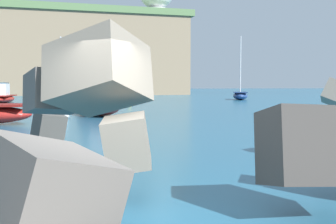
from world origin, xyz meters
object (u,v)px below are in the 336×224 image
at_px(boat_near_centre, 63,102).
at_px(mooring_buoy_outer, 129,104).
at_px(boat_near_left, 97,103).
at_px(boat_mid_left, 4,97).
at_px(boat_mid_right, 240,95).
at_px(mooring_buoy_middle, 65,115).

distance_m(boat_near_centre, mooring_buoy_outer, 5.78).
bearing_deg(boat_near_left, boat_mid_left, 109.88).
height_order(boat_mid_right, mooring_buoy_middle, boat_mid_right).
distance_m(boat_near_centre, boat_mid_left, 12.99).
relative_size(mooring_buoy_middle, mooring_buoy_outer, 1.00).
distance_m(mooring_buoy_middle, mooring_buoy_outer, 13.85).
height_order(boat_mid_left, mooring_buoy_outer, boat_mid_left).
bearing_deg(boat_mid_right, boat_near_centre, -148.46).
distance_m(boat_near_left, boat_mid_left, 21.24).
relative_size(boat_near_left, boat_mid_left, 1.03).
bearing_deg(boat_near_left, mooring_buoy_outer, 68.79).
xyz_separation_m(boat_near_centre, boat_mid_right, (21.67, 13.30, 0.10)).
bearing_deg(mooring_buoy_outer, boat_near_centre, -163.67).
height_order(boat_near_left, boat_near_centre, boat_near_centre).
bearing_deg(boat_mid_left, boat_near_left, -70.12).
bearing_deg(mooring_buoy_middle, boat_near_centre, 88.89).
distance_m(boat_near_left, boat_near_centre, 8.40).
height_order(boat_mid_left, mooring_buoy_middle, boat_mid_left).
xyz_separation_m(boat_near_left, mooring_buoy_middle, (-1.94, -2.75, -0.50)).
xyz_separation_m(boat_near_centre, mooring_buoy_middle, (-0.21, -10.97, -0.24)).
distance_m(boat_mid_left, boat_mid_right, 27.21).
bearing_deg(boat_mid_left, boat_near_centre, -64.95).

